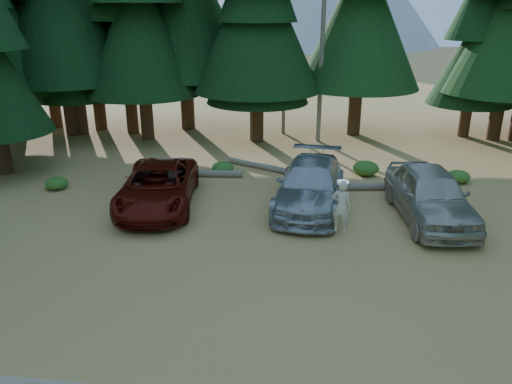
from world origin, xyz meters
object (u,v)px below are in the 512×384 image
at_px(silver_minivan_center, 310,185).
at_px(silver_minivan_right, 430,194).
at_px(frisbee_player, 342,206).
at_px(log_mid, 258,166).
at_px(log_left, 194,173).
at_px(log_right, 356,187).
at_px(red_pickup, 158,186).

bearing_deg(silver_minivan_center, silver_minivan_right, -4.80).
height_order(frisbee_player, log_mid, frisbee_player).
bearing_deg(silver_minivan_right, log_left, 152.22).
xyz_separation_m(silver_minivan_right, log_left, (-9.14, 3.46, -0.76)).
relative_size(silver_minivan_center, silver_minivan_right, 1.06).
xyz_separation_m(log_mid, log_right, (4.24, -2.33, 0.01)).
bearing_deg(red_pickup, frisbee_player, -27.82).
height_order(log_mid, log_right, log_right).
bearing_deg(silver_minivan_center, log_left, 156.22).
relative_size(silver_minivan_right, log_mid, 1.68).
distance_m(red_pickup, silver_minivan_right, 9.67).
relative_size(silver_minivan_center, log_right, 1.25).
xyz_separation_m(frisbee_player, log_mid, (-3.39, 7.23, -1.13)).
bearing_deg(silver_minivan_right, log_right, 123.92).
bearing_deg(frisbee_player, log_right, -80.38).
distance_m(silver_minivan_right, log_right, 3.55).
bearing_deg(silver_minivan_center, log_right, 51.01).
height_order(silver_minivan_right, log_mid, silver_minivan_right).
bearing_deg(red_pickup, log_mid, 49.03).
bearing_deg(log_right, frisbee_player, -107.93).
relative_size(log_mid, log_right, 0.70).
relative_size(red_pickup, silver_minivan_right, 1.04).
distance_m(red_pickup, log_right, 7.85).
distance_m(log_left, log_mid, 3.02).
distance_m(frisbee_player, log_left, 8.40).
xyz_separation_m(red_pickup, log_right, (7.40, 2.56, -0.63)).
distance_m(silver_minivan_center, frisbee_player, 3.19).
height_order(log_left, log_mid, log_left).
bearing_deg(log_left, log_right, -11.34).
bearing_deg(log_right, log_left, 164.85).
bearing_deg(frisbee_player, log_left, -24.27).
xyz_separation_m(red_pickup, log_left, (0.53, 3.40, -0.62)).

